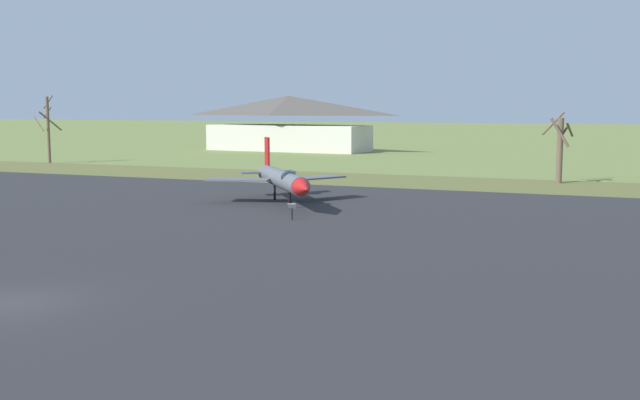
# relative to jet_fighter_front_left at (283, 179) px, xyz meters

# --- Properties ---
(ground_plane) EXTENTS (600.00, 600.00, 0.00)m
(ground_plane) POSITION_rel_jet_fighter_front_left_xyz_m (2.48, -27.87, -1.83)
(ground_plane) COLOR olive
(asphalt_apron) EXTENTS (109.44, 51.29, 0.05)m
(asphalt_apron) POSITION_rel_jet_fighter_front_left_xyz_m (2.48, -12.49, -1.81)
(asphalt_apron) COLOR #28282B
(asphalt_apron) RESTS_ON ground
(grass_verge_strip) EXTENTS (169.44, 12.00, 0.06)m
(grass_verge_strip) POSITION_rel_jet_fighter_front_left_xyz_m (2.48, 19.16, -1.80)
(grass_verge_strip) COLOR brown
(grass_verge_strip) RESTS_ON ground
(jet_fighter_front_left) EXTENTS (10.29, 11.55, 4.53)m
(jet_fighter_front_left) POSITION_rel_jet_fighter_front_left_xyz_m (0.00, 0.00, 0.00)
(jet_fighter_front_left) COLOR #565B60
(jet_fighter_front_left) RESTS_ON ground
(info_placard_front_left) EXTENTS (0.54, 0.38, 1.05)m
(info_placard_front_left) POSITION_rel_jet_fighter_front_left_xyz_m (3.59, -6.43, -1.18)
(info_placard_front_left) COLOR black
(info_placard_front_left) RESTS_ON ground
(bare_tree_far_left) EXTENTS (3.44, 2.70, 8.20)m
(bare_tree_far_left) POSITION_rel_jet_fighter_front_left_xyz_m (-42.48, 24.77, 2.49)
(bare_tree_far_left) COLOR brown
(bare_tree_far_left) RESTS_ON ground
(bare_tree_left_of_center) EXTENTS (2.71, 2.69, 6.40)m
(bare_tree_left_of_center) POSITION_rel_jet_fighter_front_left_xyz_m (16.65, 22.59, 1.49)
(bare_tree_left_of_center) COLOR brown
(bare_tree_left_of_center) RESTS_ON ground
(visitor_building) EXTENTS (26.88, 10.61, 8.50)m
(visitor_building) POSITION_rel_jet_fighter_front_left_xyz_m (-26.80, 60.14, 2.43)
(visitor_building) COLOR beige
(visitor_building) RESTS_ON ground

